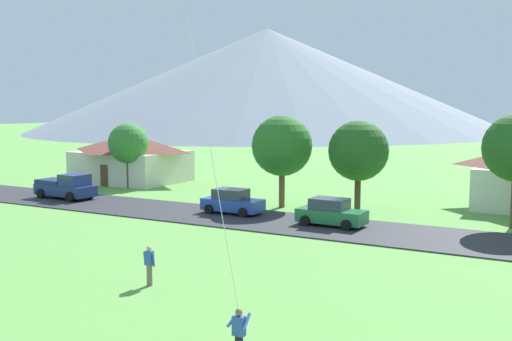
{
  "coord_description": "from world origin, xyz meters",
  "views": [
    {
      "loc": [
        12.5,
        -4.98,
        7.39
      ],
      "look_at": [
        -1.59,
        20.77,
        4.19
      ],
      "focal_mm": 41.43,
      "sensor_mm": 36.0,
      "label": 1
    }
  ],
  "objects_px": {
    "parked_car_green_west_end": "(331,213)",
    "pickup_truck_navy_west_side": "(66,186)",
    "house_leftmost": "(131,157)",
    "parked_car_blue_mid_west": "(232,202)",
    "tree_center": "(358,151)",
    "watcher_person": "(149,265)",
    "tree_right_of_center": "(282,146)",
    "tree_near_right": "(128,144)"
  },
  "relations": [
    {
      "from": "parked_car_green_west_end",
      "to": "tree_center",
      "type": "bearing_deg",
      "value": 94.54
    },
    {
      "from": "tree_right_of_center",
      "to": "pickup_truck_navy_west_side",
      "type": "height_order",
      "value": "tree_right_of_center"
    },
    {
      "from": "watcher_person",
      "to": "tree_near_right",
      "type": "bearing_deg",
      "value": 132.34
    },
    {
      "from": "tree_center",
      "to": "parked_car_green_west_end",
      "type": "bearing_deg",
      "value": -85.46
    },
    {
      "from": "parked_car_green_west_end",
      "to": "pickup_truck_navy_west_side",
      "type": "relative_size",
      "value": 0.81
    },
    {
      "from": "pickup_truck_navy_west_side",
      "to": "tree_right_of_center",
      "type": "bearing_deg",
      "value": 16.65
    },
    {
      "from": "parked_car_blue_mid_west",
      "to": "watcher_person",
      "type": "height_order",
      "value": "parked_car_blue_mid_west"
    },
    {
      "from": "tree_right_of_center",
      "to": "tree_near_right",
      "type": "height_order",
      "value": "tree_right_of_center"
    },
    {
      "from": "tree_center",
      "to": "pickup_truck_navy_west_side",
      "type": "bearing_deg",
      "value": -163.42
    },
    {
      "from": "parked_car_green_west_end",
      "to": "house_leftmost",
      "type": "bearing_deg",
      "value": 156.3
    },
    {
      "from": "parked_car_blue_mid_west",
      "to": "pickup_truck_navy_west_side",
      "type": "relative_size",
      "value": 0.8
    },
    {
      "from": "house_leftmost",
      "to": "tree_center",
      "type": "distance_m",
      "value": 25.3
    },
    {
      "from": "tree_near_right",
      "to": "watcher_person",
      "type": "xyz_separation_m",
      "value": [
        20.37,
        -22.35,
        -3.16
      ]
    },
    {
      "from": "tree_near_right",
      "to": "watcher_person",
      "type": "height_order",
      "value": "tree_near_right"
    },
    {
      "from": "tree_right_of_center",
      "to": "house_leftmost",
      "type": "bearing_deg",
      "value": 162.3
    },
    {
      "from": "parked_car_blue_mid_west",
      "to": "watcher_person",
      "type": "xyz_separation_m",
      "value": [
        5.35,
        -15.55,
        0.01
      ]
    },
    {
      "from": "house_leftmost",
      "to": "parked_car_blue_mid_west",
      "type": "xyz_separation_m",
      "value": [
        17.82,
        -10.46,
        -1.55
      ]
    },
    {
      "from": "tree_center",
      "to": "watcher_person",
      "type": "distance_m",
      "value": 21.65
    },
    {
      "from": "tree_near_right",
      "to": "tree_center",
      "type": "bearing_deg",
      "value": -2.67
    },
    {
      "from": "tree_right_of_center",
      "to": "watcher_person",
      "type": "height_order",
      "value": "tree_right_of_center"
    },
    {
      "from": "tree_near_right",
      "to": "parked_car_blue_mid_west",
      "type": "bearing_deg",
      "value": -24.36
    },
    {
      "from": "tree_center",
      "to": "parked_car_blue_mid_west",
      "type": "distance_m",
      "value": 9.66
    },
    {
      "from": "tree_center",
      "to": "tree_near_right",
      "type": "distance_m",
      "value": 22.02
    },
    {
      "from": "tree_center",
      "to": "pickup_truck_navy_west_side",
      "type": "distance_m",
      "value": 23.08
    },
    {
      "from": "tree_right_of_center",
      "to": "parked_car_green_west_end",
      "type": "xyz_separation_m",
      "value": [
        5.78,
        -4.88,
        -3.65
      ]
    },
    {
      "from": "parked_car_green_west_end",
      "to": "watcher_person",
      "type": "distance_m",
      "value": 15.05
    },
    {
      "from": "tree_center",
      "to": "watcher_person",
      "type": "xyz_separation_m",
      "value": [
        -1.63,
        -21.33,
        -3.36
      ]
    },
    {
      "from": "house_leftmost",
      "to": "parked_car_blue_mid_west",
      "type": "height_order",
      "value": "house_leftmost"
    },
    {
      "from": "pickup_truck_navy_west_side",
      "to": "watcher_person",
      "type": "height_order",
      "value": "pickup_truck_navy_west_side"
    },
    {
      "from": "tree_near_right",
      "to": "pickup_truck_navy_west_side",
      "type": "bearing_deg",
      "value": -89.32
    },
    {
      "from": "tree_center",
      "to": "parked_car_green_west_end",
      "type": "relative_size",
      "value": 1.5
    },
    {
      "from": "house_leftmost",
      "to": "parked_car_blue_mid_west",
      "type": "bearing_deg",
      "value": -30.41
    },
    {
      "from": "tree_right_of_center",
      "to": "parked_car_green_west_end",
      "type": "height_order",
      "value": "tree_right_of_center"
    },
    {
      "from": "tree_center",
      "to": "watcher_person",
      "type": "height_order",
      "value": "tree_center"
    },
    {
      "from": "parked_car_green_west_end",
      "to": "pickup_truck_navy_west_side",
      "type": "bearing_deg",
      "value": -179.75
    },
    {
      "from": "tree_right_of_center",
      "to": "tree_center",
      "type": "bearing_deg",
      "value": 16.36
    },
    {
      "from": "tree_right_of_center",
      "to": "parked_car_blue_mid_west",
      "type": "distance_m",
      "value": 5.84
    },
    {
      "from": "parked_car_blue_mid_west",
      "to": "pickup_truck_navy_west_side",
      "type": "bearing_deg",
      "value": -177.13
    },
    {
      "from": "tree_center",
      "to": "tree_near_right",
      "type": "bearing_deg",
      "value": 177.33
    },
    {
      "from": "tree_near_right",
      "to": "parked_car_blue_mid_west",
      "type": "relative_size",
      "value": 1.39
    },
    {
      "from": "tree_right_of_center",
      "to": "parked_car_green_west_end",
      "type": "relative_size",
      "value": 1.58
    },
    {
      "from": "house_leftmost",
      "to": "tree_near_right",
      "type": "relative_size",
      "value": 1.78
    }
  ]
}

